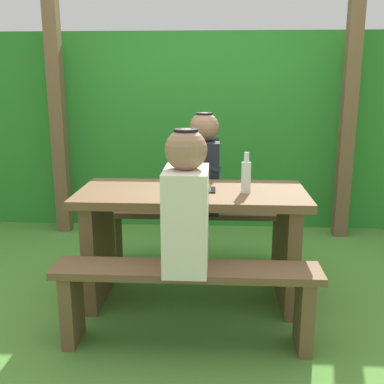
{
  "coord_description": "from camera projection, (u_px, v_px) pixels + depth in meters",
  "views": [
    {
      "loc": [
        0.15,
        -2.76,
        1.41
      ],
      "look_at": [
        0.0,
        0.0,
        0.72
      ],
      "focal_mm": 43.22,
      "sensor_mm": 36.0,
      "label": 1
    }
  ],
  "objects": [
    {
      "name": "pergola_post_right",
      "position": [
        348.0,
        117.0,
        3.99
      ],
      "size": [
        0.12,
        0.12,
        2.16
      ],
      "primitive_type": "cube",
      "color": "brown",
      "rests_on": "ground_plane"
    },
    {
      "name": "pergola_post_left",
      "position": [
        58.0,
        115.0,
        4.13
      ],
      "size": [
        0.12,
        0.12,
        2.16
      ],
      "primitive_type": "cube",
      "color": "brown",
      "rests_on": "ground_plane"
    },
    {
      "name": "bench_far",
      "position": [
        196.0,
        227.0,
        3.46
      ],
      "size": [
        1.4,
        0.24,
        0.45
      ],
      "color": "brown",
      "rests_on": "ground_plane"
    },
    {
      "name": "bench_near",
      "position": [
        186.0,
        290.0,
        2.43
      ],
      "size": [
        1.4,
        0.24,
        0.45
      ],
      "color": "brown",
      "rests_on": "ground_plane"
    },
    {
      "name": "picnic_table",
      "position": [
        192.0,
        226.0,
        2.9
      ],
      "size": [
        1.4,
        0.64,
        0.73
      ],
      "color": "brown",
      "rests_on": "ground_plane"
    },
    {
      "name": "ground_plane",
      "position": [
        192.0,
        299.0,
        3.02
      ],
      "size": [
        12.0,
        12.0,
        0.0
      ],
      "primitive_type": "plane",
      "color": "#4D8532"
    },
    {
      "name": "bottle_left",
      "position": [
        246.0,
        176.0,
        2.77
      ],
      "size": [
        0.06,
        0.06,
        0.25
      ],
      "color": "silver",
      "rests_on": "picnic_table"
    },
    {
      "name": "hedge_backdrop",
      "position": [
        202.0,
        129.0,
        4.62
      ],
      "size": [
        6.4,
        0.66,
        1.81
      ],
      "primitive_type": "cube",
      "color": "#2B8129",
      "rests_on": "ground_plane"
    },
    {
      "name": "cell_phone",
      "position": [
        210.0,
        190.0,
        2.83
      ],
      "size": [
        0.07,
        0.14,
        0.01
      ],
      "primitive_type": "cube",
      "rotation": [
        0.0,
        0.0,
        0.01
      ],
      "color": "black",
      "rests_on": "picnic_table"
    },
    {
      "name": "person_black_coat",
      "position": [
        204.0,
        166.0,
        3.34
      ],
      "size": [
        0.25,
        0.35,
        0.72
      ],
      "color": "black",
      "rests_on": "bench_far"
    },
    {
      "name": "person_white_shirt",
      "position": [
        187.0,
        206.0,
        2.32
      ],
      "size": [
        0.25,
        0.35,
        0.72
      ],
      "color": "silver",
      "rests_on": "bench_near"
    },
    {
      "name": "drinking_glass",
      "position": [
        173.0,
        184.0,
        2.83
      ],
      "size": [
        0.08,
        0.08,
        0.08
      ],
      "primitive_type": "cylinder",
      "color": "silver",
      "rests_on": "picnic_table"
    }
  ]
}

